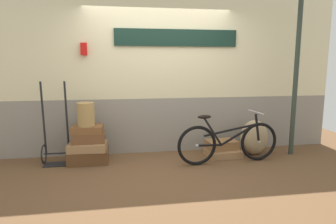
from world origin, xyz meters
TOP-DOWN VIEW (x-y plane):
  - ground at (0.00, 0.00)m, footprint 8.47×5.20m
  - station_building at (0.01, 0.85)m, footprint 6.47×0.74m
  - suitcase_0 at (-1.20, 0.36)m, footprint 0.63×0.44m
  - suitcase_1 at (-1.21, 0.33)m, footprint 0.61×0.45m
  - suitcase_2 at (-1.18, 0.37)m, footprint 0.51×0.38m
  - suitcase_3 at (-1.20, 0.37)m, footprint 0.49×0.35m
  - suitcase_4 at (1.05, 0.32)m, footprint 0.59×0.49m
  - suitcase_5 at (1.04, 0.37)m, footprint 0.54×0.38m
  - wicker_basket at (-1.21, 0.35)m, footprint 0.27×0.27m
  - luggage_trolley at (-1.69, 0.40)m, footprint 0.44×0.37m
  - burlap_sack at (1.62, 0.34)m, footprint 0.47×0.40m
  - bicycle at (1.01, -0.02)m, footprint 1.69×0.46m

SIDE VIEW (x-z plane):
  - ground at x=0.00m, z-range -0.06..0.00m
  - suitcase_4 at x=1.05m, z-range 0.00..0.11m
  - suitcase_0 at x=-1.20m, z-range 0.00..0.21m
  - suitcase_5 at x=1.04m, z-range 0.11..0.26m
  - suitcase_1 at x=-1.21m, z-range 0.21..0.33m
  - luggage_trolley at x=-1.69m, z-range -0.36..0.94m
  - burlap_sack at x=1.62m, z-range 0.00..0.61m
  - bicycle at x=1.01m, z-range -0.07..0.75m
  - suitcase_2 at x=-1.18m, z-range 0.33..0.49m
  - suitcase_3 at x=-1.20m, z-range 0.49..0.60m
  - wicker_basket at x=-1.21m, z-range 0.60..0.97m
  - station_building at x=0.01m, z-range 0.00..2.76m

